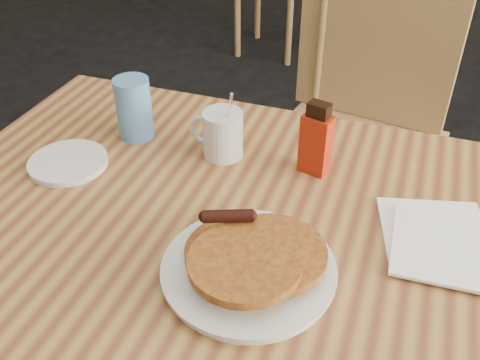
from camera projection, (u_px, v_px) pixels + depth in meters
name	position (u px, v px, depth m)	size (l,w,h in m)	color
main_table	(260.00, 248.00, 0.94)	(1.38, 0.98, 0.75)	#A6783B
chair_main_far	(362.00, 102.00, 1.56)	(0.52, 0.52, 1.04)	#9C7249
pancake_plate	(250.00, 263.00, 0.82)	(0.27, 0.27, 0.08)	silver
coffee_mug	(222.00, 133.00, 1.08)	(0.12, 0.08, 0.15)	silver
syrup_bottle	(316.00, 141.00, 1.02)	(0.06, 0.05, 0.15)	maroon
napkin_stack	(442.00, 240.00, 0.89)	(0.23, 0.24, 0.01)	white
blue_tumbler	(134.00, 108.00, 1.13)	(0.08, 0.08, 0.13)	#5083BC
side_saucer	(68.00, 162.00, 1.07)	(0.16, 0.16, 0.01)	silver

